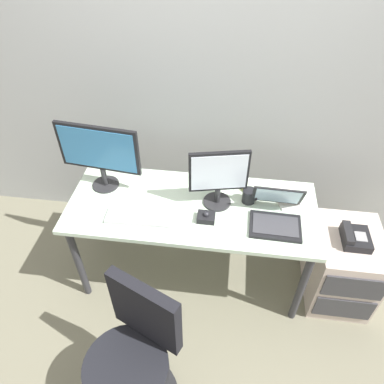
# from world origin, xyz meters

# --- Properties ---
(ground_plane) EXTENTS (8.00, 8.00, 0.00)m
(ground_plane) POSITION_xyz_m (0.00, 0.00, 0.00)
(ground_plane) COLOR #716D59
(back_wall) EXTENTS (6.00, 0.10, 2.80)m
(back_wall) POSITION_xyz_m (0.00, 0.68, 1.40)
(back_wall) COLOR #9FA3A4
(back_wall) RESTS_ON ground
(desk) EXTENTS (1.62, 0.66, 0.73)m
(desk) POSITION_xyz_m (0.00, 0.00, 0.65)
(desk) COLOR silver
(desk) RESTS_ON ground
(file_cabinet) EXTENTS (0.42, 0.53, 0.58)m
(file_cabinet) POSITION_xyz_m (1.06, -0.02, 0.29)
(file_cabinet) COLOR beige
(file_cabinet) RESTS_ON ground
(desk_phone) EXTENTS (0.17, 0.20, 0.09)m
(desk_phone) POSITION_xyz_m (1.05, -0.03, 0.62)
(desk_phone) COLOR black
(desk_phone) RESTS_ON file_cabinet
(office_chair) EXTENTS (0.54, 0.55, 0.95)m
(office_chair) POSITION_xyz_m (-0.19, -0.90, 0.43)
(office_chair) COLOR black
(office_chair) RESTS_ON ground
(monitor_main) EXTENTS (0.54, 0.18, 0.47)m
(monitor_main) POSITION_xyz_m (-0.62, 0.12, 1.02)
(monitor_main) COLOR #262628
(monitor_main) RESTS_ON desk
(monitor_side) EXTENTS (0.37, 0.18, 0.40)m
(monitor_side) POSITION_xyz_m (0.16, 0.05, 0.96)
(monitor_side) COLOR #262628
(monitor_side) RESTS_ON desk
(keyboard) EXTENTS (0.41, 0.15, 0.03)m
(keyboard) POSITION_xyz_m (-0.31, -0.15, 0.75)
(keyboard) COLOR silver
(keyboard) RESTS_ON desk
(laptop) EXTENTS (0.32, 0.33, 0.22)m
(laptop) POSITION_xyz_m (0.53, -0.06, 0.79)
(laptop) COLOR black
(laptop) RESTS_ON desk
(trackball_mouse) EXTENTS (0.11, 0.09, 0.07)m
(trackball_mouse) POSITION_xyz_m (0.10, -0.11, 0.76)
(trackball_mouse) COLOR black
(trackball_mouse) RESTS_ON desk
(coffee_mug) EXTENTS (0.10, 0.09, 0.09)m
(coffee_mug) POSITION_xyz_m (0.36, 0.09, 0.78)
(coffee_mug) COLOR black
(coffee_mug) RESTS_ON desk
(paper_notepad) EXTENTS (0.21, 0.25, 0.01)m
(paper_notepad) POSITION_xyz_m (0.61, 0.15, 0.74)
(paper_notepad) COLOR white
(paper_notepad) RESTS_ON desk
(banana) EXTENTS (0.12, 0.19, 0.04)m
(banana) POSITION_xyz_m (0.31, 0.25, 0.75)
(banana) COLOR yellow
(banana) RESTS_ON desk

